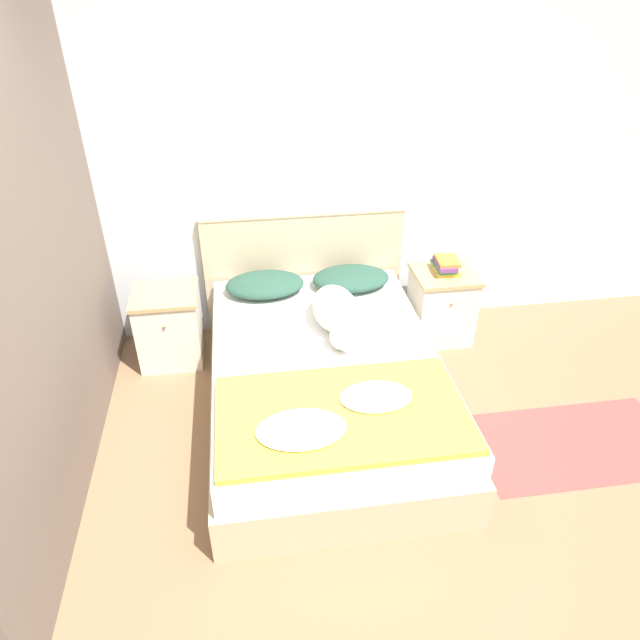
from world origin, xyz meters
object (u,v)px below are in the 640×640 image
Objects in this scene: nightstand_right at (441,305)px; dog at (337,312)px; nightstand_left at (169,326)px; pillow_left at (265,284)px; bed at (325,383)px; pillow_right at (351,278)px; book_stack at (446,266)px.

nightstand_right is 0.75× the size of dog.
pillow_left is at bearing 2.39° from nightstand_left.
nightstand_left is at bearing 143.46° from bed.
pillow_left is at bearing 180.00° from pillow_right.
nightstand_left is 0.75× the size of dog.
nightstand_left is 1.27m from dog.
nightstand_right is at bearing -2.39° from pillow_right.
nightstand_left is at bearing 157.28° from dog.
pillow_left is at bearing 130.58° from dog.
nightstand_right is 0.33m from book_stack.
dog reaches higher than pillow_right.
book_stack is (0.70, -0.02, 0.06)m from pillow_right.
dog is (-0.90, -0.48, 0.31)m from nightstand_right.
pillow_right is (0.31, 0.78, 0.31)m from bed.
book_stack is (2.03, 0.01, 0.33)m from nightstand_left.
nightstand_right is at bearing -89.64° from book_stack.
pillow_right is at bearing 178.67° from book_stack.
pillow_right is (1.33, 0.03, 0.27)m from nightstand_left.
dog reaches higher than pillow_left.
pillow_right is at bearing 177.61° from nightstand_right.
dog is (0.43, -0.51, 0.04)m from pillow_left.
nightstand_right is (1.02, 0.75, 0.04)m from bed.
book_stack is (1.33, -0.02, 0.06)m from pillow_left.
pillow_left is (0.70, 0.03, 0.27)m from nightstand_left.
bed is 0.46m from dog.
nightstand_right is 0.99× the size of pillow_left.
dog reaches higher than nightstand_right.
bed is 1.27m from nightstand_right.
bed is 3.68× the size of nightstand_right.
dog reaches higher than bed.
nightstand_right is at bearing 0.00° from nightstand_left.
pillow_right reaches higher than bed.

